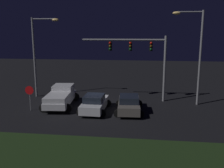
# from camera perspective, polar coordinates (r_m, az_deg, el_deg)

# --- Properties ---
(ground_plane) EXTENTS (80.00, 80.00, 0.00)m
(ground_plane) POSITION_cam_1_polar(r_m,az_deg,el_deg) (23.13, -3.18, -5.58)
(ground_plane) COLOR black
(grass_median) EXTENTS (22.80, 5.37, 0.10)m
(grass_median) POSITION_cam_1_polar(r_m,az_deg,el_deg) (14.87, -9.64, -15.76)
(grass_median) COLOR black
(grass_median) RESTS_ON ground_plane
(pickup_truck) EXTENTS (3.20, 5.56, 1.80)m
(pickup_truck) POSITION_cam_1_polar(r_m,az_deg,el_deg) (24.22, -11.44, -2.55)
(pickup_truck) COLOR #B7B7BC
(pickup_truck) RESTS_ON ground_plane
(car_sedan) EXTENTS (2.64, 4.49, 1.51)m
(car_sedan) POSITION_cam_1_polar(r_m,az_deg,el_deg) (22.01, 3.86, -4.48)
(car_sedan) COLOR #514C47
(car_sedan) RESTS_ON ground_plane
(car_sedan_far) EXTENTS (2.54, 4.43, 1.51)m
(car_sedan_far) POSITION_cam_1_polar(r_m,az_deg,el_deg) (22.20, -3.95, -4.34)
(car_sedan_far) COLOR #B7B7BC
(car_sedan_far) RESTS_ON ground_plane
(traffic_signal_gantry) EXTENTS (8.32, 0.56, 6.50)m
(traffic_signal_gantry) POSITION_cam_1_polar(r_m,az_deg,el_deg) (25.14, 6.34, 7.15)
(traffic_signal_gantry) COLOR slate
(traffic_signal_gantry) RESTS_ON ground_plane
(street_lamp_left) EXTENTS (2.92, 0.44, 8.30)m
(street_lamp_left) POSITION_cam_1_polar(r_m,az_deg,el_deg) (27.61, -16.13, 7.88)
(street_lamp_left) COLOR slate
(street_lamp_left) RESTS_ON ground_plane
(street_lamp_right) EXTENTS (2.80, 0.44, 8.78)m
(street_lamp_right) POSITION_cam_1_polar(r_m,az_deg,el_deg) (24.71, 18.21, 7.94)
(street_lamp_right) COLOR slate
(street_lamp_right) RESTS_ON ground_plane
(stop_sign) EXTENTS (0.76, 0.08, 2.23)m
(stop_sign) POSITION_cam_1_polar(r_m,az_deg,el_deg) (23.29, -18.11, -2.05)
(stop_sign) COLOR slate
(stop_sign) RESTS_ON ground_plane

